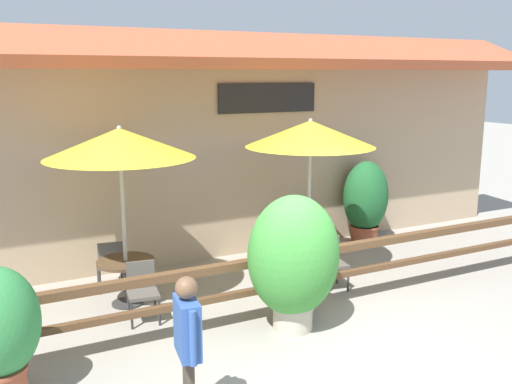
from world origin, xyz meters
TOP-DOWN VIEW (x-y plane):
  - ground_plane at (0.00, 0.00)m, footprint 60.00×60.00m
  - building_facade at (0.00, 4.10)m, footprint 14.28×1.49m
  - patio_railing at (0.00, 1.05)m, footprint 10.40×0.14m
  - patio_umbrella_near at (-2.07, 2.53)m, footprint 2.18×2.18m
  - dining_table_near at (-2.07, 2.53)m, footprint 0.87×0.87m
  - chair_near_streetside at (-2.01, 1.86)m, footprint 0.48×0.48m
  - chair_near_wallside at (-2.15, 3.21)m, footprint 0.47×0.47m
  - patio_umbrella_middle at (1.09, 2.40)m, footprint 2.18×2.18m
  - dining_table_middle at (1.09, 2.40)m, footprint 0.87×0.87m
  - chair_middle_streetside at (1.08, 1.70)m, footprint 0.48×0.48m
  - chair_middle_wallside at (1.13, 3.11)m, footprint 0.51×0.51m
  - potted_plant_tall_tropical at (-0.26, 0.65)m, footprint 1.27×1.14m
  - potted_plant_corner_fern at (3.20, 3.55)m, footprint 0.96×0.86m
  - pedestrian at (-2.33, -0.84)m, footprint 0.26×0.56m

SIDE VIEW (x-z plane):
  - ground_plane at x=0.00m, z-range 0.00..0.00m
  - chair_near_streetside at x=-2.01m, z-range 0.05..0.89m
  - chair_near_wallside at x=-2.15m, z-range 0.05..0.89m
  - chair_middle_streetside at x=1.08m, z-range 0.05..0.89m
  - chair_middle_wallside at x=1.13m, z-range 0.05..0.89m
  - dining_table_near at x=-2.07m, z-range 0.21..0.91m
  - dining_table_middle at x=1.09m, z-range 0.21..0.91m
  - patio_railing at x=0.00m, z-range 0.22..1.17m
  - potted_plant_corner_fern at x=3.20m, z-range 0.05..1.75m
  - potted_plant_tall_tropical at x=-0.26m, z-range 0.07..1.96m
  - pedestrian at x=-2.33m, z-range 0.23..1.81m
  - building_facade at x=0.00m, z-range 0.05..4.28m
  - patio_umbrella_near at x=-2.07m, z-range 1.10..3.83m
  - patio_umbrella_middle at x=1.09m, z-range 1.10..3.83m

